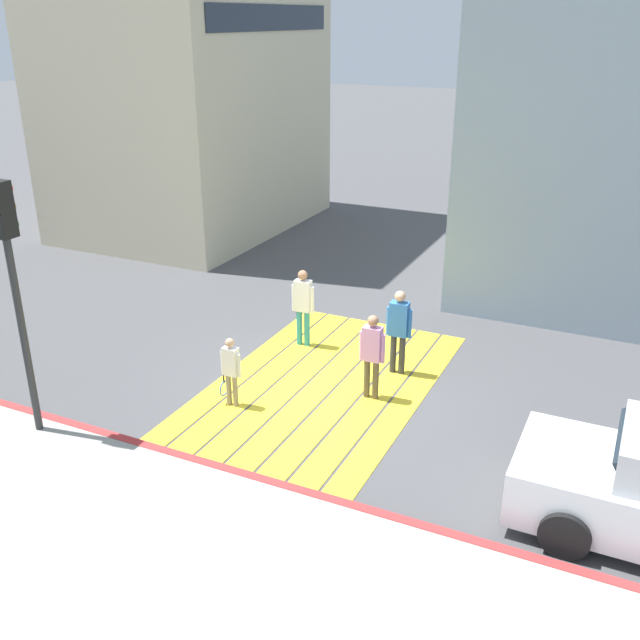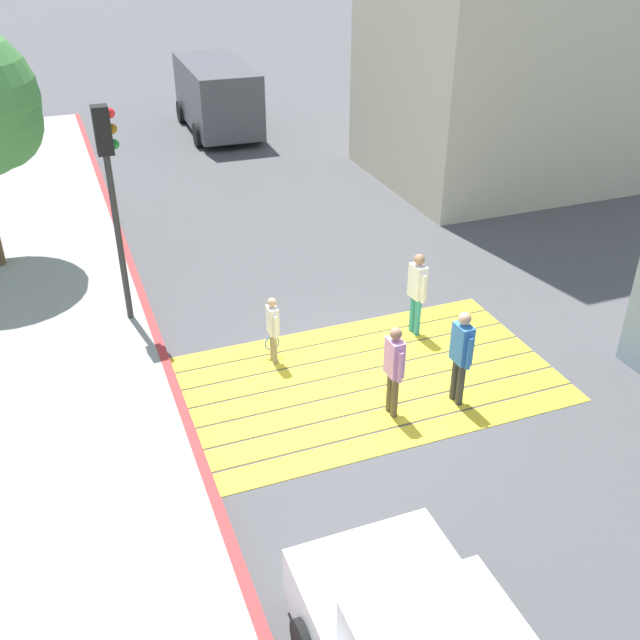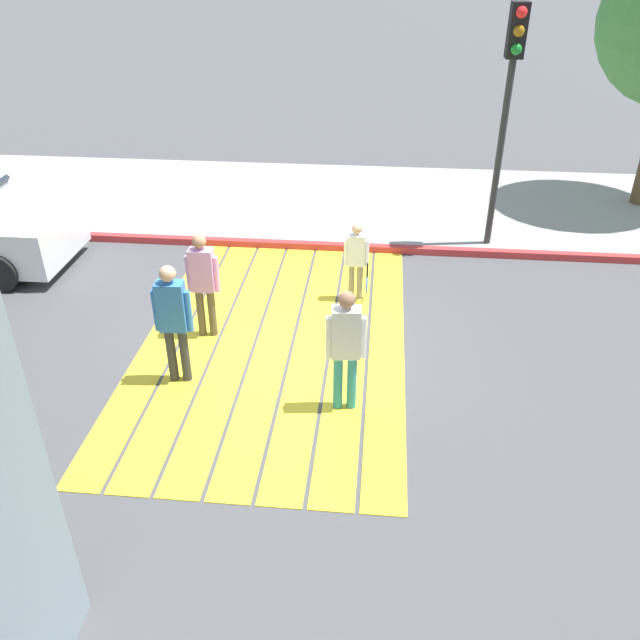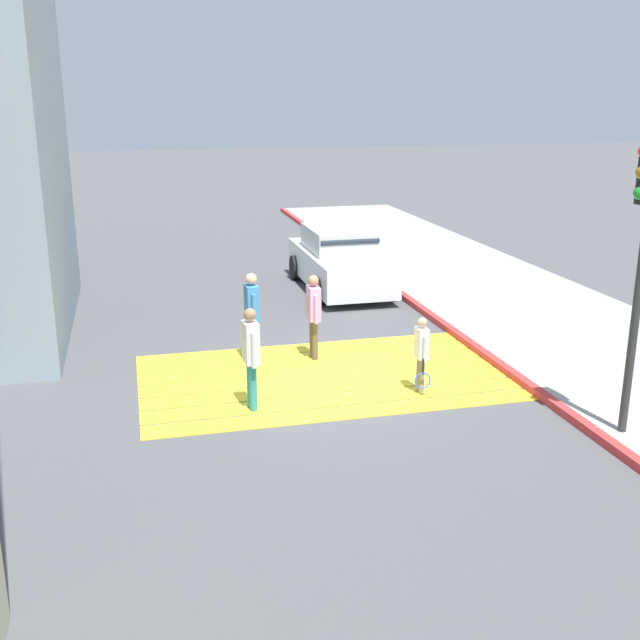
{
  "view_description": "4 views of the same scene",
  "coord_description": "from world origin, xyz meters",
  "px_view_note": "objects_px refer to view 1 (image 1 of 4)",
  "views": [
    {
      "loc": [
        -10.9,
        -5.12,
        6.42
      ],
      "look_at": [
        0.32,
        0.2,
        1.17
      ],
      "focal_mm": 40.43,
      "sensor_mm": 36.0,
      "label": 1
    },
    {
      "loc": [
        -4.54,
        -9.43,
        7.28
      ],
      "look_at": [
        -0.53,
        1.06,
        0.73
      ],
      "focal_mm": 40.75,
      "sensor_mm": 36.0,
      "label": 2
    },
    {
      "loc": [
        7.99,
        1.46,
        5.24
      ],
      "look_at": [
        0.52,
        0.73,
        0.72
      ],
      "focal_mm": 36.69,
      "sensor_mm": 36.0,
      "label": 3
    },
    {
      "loc": [
        3.12,
        12.34,
        4.81
      ],
      "look_at": [
        -0.02,
        -0.29,
        0.97
      ],
      "focal_mm": 42.96,
      "sensor_mm": 36.0,
      "label": 4
    }
  ],
  "objects_px": {
    "traffic_light_corner": "(11,260)",
    "pedestrian_adult_side": "(303,302)",
    "pedestrian_adult_lead": "(399,326)",
    "pedestrian_child_with_racket": "(231,368)",
    "pedestrian_adult_trailing": "(372,351)"
  },
  "relations": [
    {
      "from": "pedestrian_adult_lead",
      "to": "pedestrian_adult_side",
      "type": "height_order",
      "value": "pedestrian_adult_lead"
    },
    {
      "from": "pedestrian_adult_trailing",
      "to": "pedestrian_adult_side",
      "type": "xyz_separation_m",
      "value": [
        1.52,
        2.13,
        0.03
      ]
    },
    {
      "from": "traffic_light_corner",
      "to": "pedestrian_child_with_racket",
      "type": "height_order",
      "value": "traffic_light_corner"
    },
    {
      "from": "traffic_light_corner",
      "to": "pedestrian_child_with_racket",
      "type": "xyz_separation_m",
      "value": [
        2.18,
        -2.37,
        -2.3
      ]
    },
    {
      "from": "pedestrian_adult_lead",
      "to": "pedestrian_child_with_racket",
      "type": "height_order",
      "value": "pedestrian_adult_lead"
    },
    {
      "from": "traffic_light_corner",
      "to": "pedestrian_adult_side",
      "type": "distance_m",
      "value": 5.92
    },
    {
      "from": "pedestrian_child_with_racket",
      "to": "pedestrian_adult_lead",
      "type": "bearing_deg",
      "value": -42.04
    },
    {
      "from": "pedestrian_adult_trailing",
      "to": "pedestrian_adult_side",
      "type": "relative_size",
      "value": 0.97
    },
    {
      "from": "pedestrian_child_with_racket",
      "to": "pedestrian_adult_trailing",
      "type": "bearing_deg",
      "value": -58.22
    },
    {
      "from": "pedestrian_adult_lead",
      "to": "pedestrian_child_with_racket",
      "type": "bearing_deg",
      "value": 137.96
    },
    {
      "from": "pedestrian_adult_lead",
      "to": "pedestrian_adult_trailing",
      "type": "distance_m",
      "value": 1.15
    },
    {
      "from": "pedestrian_adult_lead",
      "to": "pedestrian_adult_side",
      "type": "relative_size",
      "value": 1.02
    },
    {
      "from": "traffic_light_corner",
      "to": "pedestrian_adult_lead",
      "type": "distance_m",
      "value": 6.85
    },
    {
      "from": "traffic_light_corner",
      "to": "pedestrian_adult_trailing",
      "type": "relative_size",
      "value": 2.62
    },
    {
      "from": "traffic_light_corner",
      "to": "pedestrian_adult_trailing",
      "type": "height_order",
      "value": "traffic_light_corner"
    }
  ]
}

